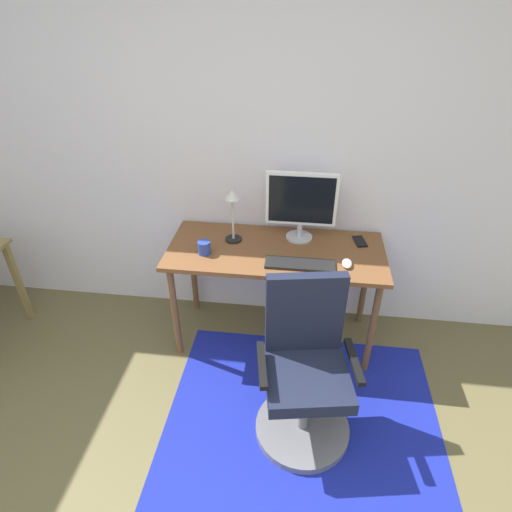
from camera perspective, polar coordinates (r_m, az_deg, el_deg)
wall_back at (r=2.92m, az=-3.34°, el=14.28°), size 6.00×0.10×2.60m
area_rug at (r=2.79m, az=6.26°, el=-20.55°), size 1.63×1.33×0.01m
desk at (r=2.82m, az=2.65°, el=-0.52°), size 1.42×0.62×0.76m
monitor at (r=2.79m, az=6.11°, el=7.26°), size 0.46×0.18×0.47m
keyboard at (r=2.62m, az=5.93°, el=-1.09°), size 0.43×0.13×0.02m
computer_mouse at (r=2.66m, az=12.14°, el=-0.97°), size 0.06×0.10×0.03m
coffee_cup at (r=2.73m, az=-6.99°, el=1.15°), size 0.08×0.08×0.09m
cell_phone at (r=2.93m, az=13.79°, el=1.92°), size 0.10×0.15×0.01m
desk_lamp at (r=2.75m, az=-3.18°, el=6.77°), size 0.11×0.11×0.37m
office_chair at (r=2.46m, az=6.55°, el=-16.06°), size 0.57×0.55×0.99m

